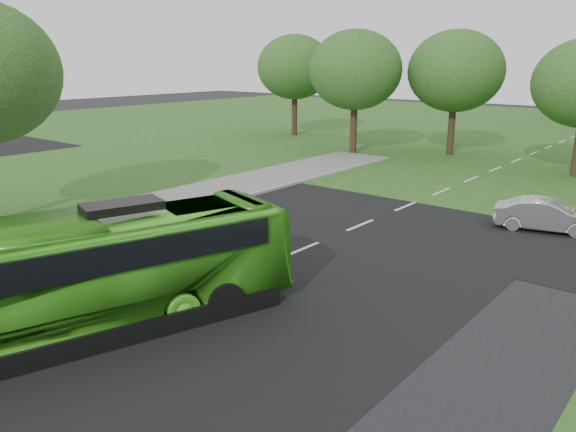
% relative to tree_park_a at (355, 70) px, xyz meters
% --- Properties ---
extents(ground, '(160.00, 160.00, 0.00)m').
position_rel_tree_park_a_xyz_m(ground, '(10.40, -25.59, -5.96)').
color(ground, black).
rests_on(ground, ground).
extents(street_surfaces, '(120.00, 120.00, 0.15)m').
position_rel_tree_park_a_xyz_m(street_surfaces, '(10.02, -2.84, -5.94)').
color(street_surfaces, black).
rests_on(street_surfaces, ground).
extents(tree_park_a, '(6.61, 6.61, 8.79)m').
position_rel_tree_park_a_xyz_m(tree_park_a, '(0.00, 0.00, 0.00)').
color(tree_park_a, black).
rests_on(tree_park_a, ground).
extents(tree_park_b, '(6.67, 6.67, 8.75)m').
position_rel_tree_park_a_xyz_m(tree_park_b, '(5.79, 3.94, -0.06)').
color(tree_park_b, black).
rests_on(tree_park_b, ground).
extents(tree_park_f, '(6.64, 6.64, 8.86)m').
position_rel_tree_park_a_xyz_m(tree_park_f, '(-9.73, 5.31, 0.06)').
color(tree_park_f, black).
rests_on(tree_park_f, ground).
extents(bus, '(5.76, 11.16, 3.04)m').
position_rel_tree_park_a_xyz_m(bus, '(10.04, -28.03, -4.45)').
color(bus, green).
rests_on(bus, ground).
extents(sedan, '(4.14, 2.32, 1.29)m').
position_rel_tree_park_a_xyz_m(sedan, '(16.59, -11.48, -5.32)').
color(sedan, silver).
rests_on(sedan, ground).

